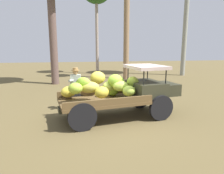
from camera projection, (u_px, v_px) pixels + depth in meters
The scene contains 3 objects.
ground_plane at pixel (118, 117), 7.54m from camera, with size 60.00×60.00×0.00m, color brown.
truck at pixel (123, 91), 7.47m from camera, with size 4.62×2.37×1.89m.
farmer at pixel (76, 86), 8.25m from camera, with size 0.52×0.48×1.76m.
Camera 1 is at (-1.48, -7.04, 2.54)m, focal length 32.64 mm.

